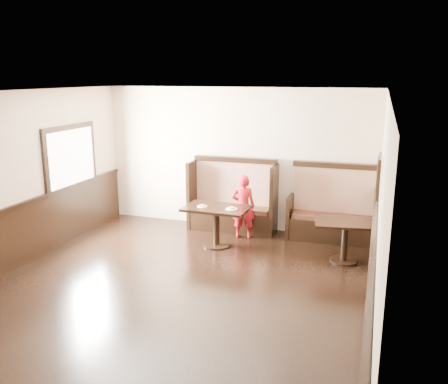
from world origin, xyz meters
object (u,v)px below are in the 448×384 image
at_px(table_main, 216,216).
at_px(child, 243,207).
at_px(booth_neighbor, 332,215).
at_px(table_neighbor, 345,232).
at_px(booth_main, 233,204).

distance_m(table_main, child, 0.68).
bearing_deg(child, booth_neighbor, -177.01).
bearing_deg(child, table_neighbor, 150.11).
distance_m(booth_main, child, 0.55).
bearing_deg(booth_main, booth_neighbor, -0.05).
relative_size(table_neighbor, child, 0.89).
height_order(booth_main, table_neighbor, booth_main).
distance_m(booth_main, table_main, 1.02).
height_order(table_main, child, child).
relative_size(table_main, table_neighbor, 1.07).
distance_m(booth_neighbor, table_neighbor, 1.10).
height_order(booth_neighbor, table_neighbor, booth_neighbor).
xyz_separation_m(booth_main, table_main, (0.00, -1.02, 0.04)).
bearing_deg(booth_main, child, -52.13).
bearing_deg(child, booth_main, -63.92).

